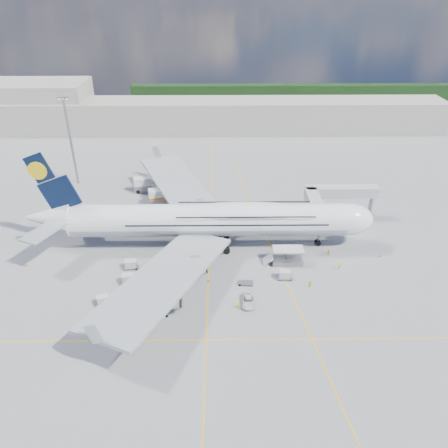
{
  "coord_description": "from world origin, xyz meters",
  "views": [
    {
      "loc": [
        2.5,
        -74.87,
        54.66
      ],
      "look_at": [
        3.33,
        8.0,
        6.87
      ],
      "focal_mm": 35.0,
      "sensor_mm": 36.0,
      "label": 1
    }
  ],
  "objects_px": {
    "jet_bridge": "(331,197)",
    "catering_truck_outer": "(146,185)",
    "dolly_nose_near": "(246,283)",
    "cone_nose": "(380,256)",
    "dolly_back": "(131,264)",
    "crew_nose": "(340,266)",
    "airliner": "(210,220)",
    "cone_wing_right_outer": "(105,302)",
    "crew_tug": "(238,305)",
    "light_mast": "(71,141)",
    "cone_wing_left_outer": "(162,200)",
    "crew_wing": "(135,303)",
    "dolly_row_b": "(128,279)",
    "baggage_tug": "(150,308)",
    "dolly_nose_far": "(285,275)",
    "cone_wing_left_inner": "(180,213)",
    "cone_wing_right_inner": "(208,281)",
    "cargo_loader": "(287,258)",
    "catering_truck_inner": "(162,198)",
    "crew_loader": "(329,252)",
    "dolly_row_a": "(103,300)",
    "service_van": "(248,301)",
    "cone_tail": "(26,265)",
    "dolly_row_c": "(160,313)",
    "crew_van": "(310,284)"
  },
  "relations": [
    {
      "from": "cone_wing_left_inner",
      "to": "cone_wing_right_outer",
      "type": "bearing_deg",
      "value": -108.32
    },
    {
      "from": "cone_wing_left_outer",
      "to": "cone_tail",
      "type": "distance_m",
      "value": 40.11
    },
    {
      "from": "dolly_nose_near",
      "to": "catering_truck_inner",
      "type": "bearing_deg",
      "value": 130.7
    },
    {
      "from": "light_mast",
      "to": "cone_wing_right_outer",
      "type": "distance_m",
      "value": 60.06
    },
    {
      "from": "dolly_nose_far",
      "to": "cone_wing_left_inner",
      "type": "distance_m",
      "value": 36.71
    },
    {
      "from": "cone_tail",
      "to": "cone_wing_left_inner",
      "type": "bearing_deg",
      "value": 36.55
    },
    {
      "from": "catering_truck_inner",
      "to": "crew_wing",
      "type": "relative_size",
      "value": 5.1
    },
    {
      "from": "crew_wing",
      "to": "cone_wing_left_outer",
      "type": "relative_size",
      "value": 2.78
    },
    {
      "from": "cargo_loader",
      "to": "cone_wing_left_inner",
      "type": "distance_m",
      "value": 33.4
    },
    {
      "from": "catering_truck_inner",
      "to": "cone_nose",
      "type": "xyz_separation_m",
      "value": [
        51.1,
        -25.44,
        -1.89
      ]
    },
    {
      "from": "dolly_row_b",
      "to": "crew_nose",
      "type": "height_order",
      "value": "dolly_row_b"
    },
    {
      "from": "cone_wing_left_outer",
      "to": "cone_tail",
      "type": "height_order",
      "value": "cone_tail"
    },
    {
      "from": "jet_bridge",
      "to": "catering_truck_outer",
      "type": "relative_size",
      "value": 2.52
    },
    {
      "from": "jet_bridge",
      "to": "cone_wing_left_inner",
      "type": "height_order",
      "value": "jet_bridge"
    },
    {
      "from": "crew_wing",
      "to": "dolly_nose_near",
      "type": "bearing_deg",
      "value": -43.25
    },
    {
      "from": "airliner",
      "to": "cone_wing_right_outer",
      "type": "distance_m",
      "value": 28.98
    },
    {
      "from": "baggage_tug",
      "to": "crew_wing",
      "type": "relative_size",
      "value": 1.74
    },
    {
      "from": "crew_loader",
      "to": "dolly_row_a",
      "type": "bearing_deg",
      "value": -121.73
    },
    {
      "from": "dolly_back",
      "to": "crew_nose",
      "type": "relative_size",
      "value": 1.72
    },
    {
      "from": "light_mast",
      "to": "dolly_nose_near",
      "type": "xyz_separation_m",
      "value": [
        47.59,
        -49.51,
        -12.86
      ]
    },
    {
      "from": "cone_nose",
      "to": "cone_wing_left_outer",
      "type": "height_order",
      "value": "cone_wing_left_outer"
    },
    {
      "from": "dolly_row_b",
      "to": "cone_wing_left_inner",
      "type": "xyz_separation_m",
      "value": [
        8.12,
        29.25,
        -0.83
      ]
    },
    {
      "from": "cone_wing_right_inner",
      "to": "cone_wing_right_outer",
      "type": "distance_m",
      "value": 20.62
    },
    {
      "from": "light_mast",
      "to": "cone_tail",
      "type": "height_order",
      "value": "light_mast"
    },
    {
      "from": "dolly_nose_far",
      "to": "cone_wing_right_inner",
      "type": "distance_m",
      "value": 15.73
    },
    {
      "from": "dolly_row_a",
      "to": "dolly_nose_far",
      "type": "height_order",
      "value": "dolly_nose_far"
    },
    {
      "from": "catering_truck_outer",
      "to": "crew_loader",
      "type": "distance_m",
      "value": 56.38
    },
    {
      "from": "cargo_loader",
      "to": "light_mast",
      "type": "relative_size",
      "value": 0.33
    },
    {
      "from": "light_mast",
      "to": "crew_tug",
      "type": "xyz_separation_m",
      "value": [
        45.72,
        -56.94,
        -12.36
      ]
    },
    {
      "from": "airliner",
      "to": "jet_bridge",
      "type": "height_order",
      "value": "airliner"
    },
    {
      "from": "crew_van",
      "to": "cone_wing_right_outer",
      "type": "distance_m",
      "value": 40.27
    },
    {
      "from": "crew_nose",
      "to": "crew_tug",
      "type": "bearing_deg",
      "value": 175.54
    },
    {
      "from": "cone_nose",
      "to": "cargo_loader",
      "type": "bearing_deg",
      "value": -174.21
    },
    {
      "from": "dolly_nose_far",
      "to": "cone_tail",
      "type": "relative_size",
      "value": 5.0
    },
    {
      "from": "dolly_row_a",
      "to": "crew_wing",
      "type": "distance_m",
      "value": 6.08
    },
    {
      "from": "dolly_back",
      "to": "dolly_nose_far",
      "type": "distance_m",
      "value": 32.51
    },
    {
      "from": "cone_wing_right_outer",
      "to": "crew_loader",
      "type": "bearing_deg",
      "value": 18.77
    },
    {
      "from": "dolly_nose_near",
      "to": "cone_nose",
      "type": "relative_size",
      "value": 5.78
    },
    {
      "from": "dolly_row_c",
      "to": "cone_wing_right_inner",
      "type": "xyz_separation_m",
      "value": [
        8.71,
        9.79,
        -0.08
      ]
    },
    {
      "from": "crew_wing",
      "to": "cone_nose",
      "type": "xyz_separation_m",
      "value": [
        51.68,
        15.98,
        -0.52
      ]
    },
    {
      "from": "dolly_row_b",
      "to": "catering_truck_outer",
      "type": "bearing_deg",
      "value": 86.53
    },
    {
      "from": "dolly_nose_far",
      "to": "service_van",
      "type": "height_order",
      "value": "dolly_nose_far"
    },
    {
      "from": "cargo_loader",
      "to": "catering_truck_inner",
      "type": "height_order",
      "value": "catering_truck_inner"
    },
    {
      "from": "dolly_nose_near",
      "to": "jet_bridge",
      "type": "bearing_deg",
      "value": 58.92
    },
    {
      "from": "dolly_nose_near",
      "to": "cone_nose",
      "type": "xyz_separation_m",
      "value": [
        30.36,
        9.55,
        -0.07
      ]
    },
    {
      "from": "airliner",
      "to": "dolly_back",
      "type": "distance_m",
      "value": 19.87
    },
    {
      "from": "cone_nose",
      "to": "cone_wing_left_outer",
      "type": "relative_size",
      "value": 1.0
    },
    {
      "from": "baggage_tug",
      "to": "cone_nose",
      "type": "bearing_deg",
      "value": 29.46
    },
    {
      "from": "catering_truck_outer",
      "to": "cone_nose",
      "type": "height_order",
      "value": "catering_truck_outer"
    },
    {
      "from": "light_mast",
      "to": "cone_wing_left_inner",
      "type": "xyz_separation_m",
      "value": [
        32.03,
        -19.74,
        -12.9
      ]
    }
  ]
}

